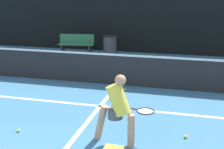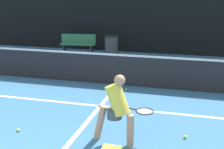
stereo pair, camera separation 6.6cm
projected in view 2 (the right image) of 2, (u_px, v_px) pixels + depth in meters
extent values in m
cube|color=white|center=(100.00, 106.00, 7.69)|extent=(8.25, 0.10, 0.01)
cube|color=white|center=(88.00, 121.00, 6.85)|extent=(0.10, 5.41, 0.01)
cube|color=#232326|center=(118.00, 70.00, 9.24)|extent=(11.00, 0.02, 0.95)
cube|color=white|center=(118.00, 55.00, 9.12)|extent=(11.00, 0.03, 0.06)
cube|color=black|center=(146.00, 11.00, 13.42)|extent=(24.00, 0.06, 3.68)
cylinder|color=tan|center=(130.00, 131.00, 5.69)|extent=(0.13, 0.13, 0.62)
cylinder|color=tan|center=(100.00, 122.00, 5.94)|extent=(0.31, 0.18, 0.72)
cylinder|color=#3F474C|center=(114.00, 113.00, 5.75)|extent=(0.28, 0.28, 0.19)
cylinder|color=yellow|center=(117.00, 100.00, 5.65)|extent=(0.49, 0.33, 0.65)
sphere|color=tan|center=(120.00, 80.00, 5.53)|extent=(0.20, 0.20, 0.20)
cylinder|color=#262628|center=(129.00, 109.00, 5.85)|extent=(0.30, 0.08, 0.03)
torus|color=#262628|center=(145.00, 111.00, 5.72)|extent=(0.40, 0.40, 0.02)
cylinder|color=beige|center=(145.00, 111.00, 5.72)|extent=(0.30, 0.30, 0.01)
sphere|color=#D1E033|center=(185.00, 137.00, 6.05)|extent=(0.07, 0.07, 0.07)
sphere|color=#D1E033|center=(126.00, 89.00, 8.84)|extent=(0.07, 0.07, 0.07)
sphere|color=#D1E033|center=(18.00, 130.00, 6.34)|extent=(0.07, 0.07, 0.07)
cube|color=#33724C|center=(78.00, 44.00, 13.44)|extent=(1.55, 0.54, 0.04)
cube|color=#33724C|center=(79.00, 39.00, 13.56)|extent=(1.51, 0.23, 0.42)
cube|color=#333338|center=(64.00, 49.00, 13.59)|extent=(0.06, 0.32, 0.44)
cube|color=#333338|center=(91.00, 50.00, 13.42)|extent=(0.06, 0.32, 0.44)
cylinder|color=#3F3F42|center=(111.00, 46.00, 13.13)|extent=(0.55, 0.55, 0.82)
cylinder|color=black|center=(111.00, 36.00, 13.02)|extent=(0.58, 0.58, 0.04)
cube|color=#B7B7BC|center=(118.00, 29.00, 18.56)|extent=(1.75, 3.94, 0.83)
cube|color=#1E2328|center=(117.00, 17.00, 18.19)|extent=(1.47, 2.36, 0.55)
cylinder|color=black|center=(135.00, 29.00, 19.56)|extent=(0.18, 0.60, 0.60)
cylinder|color=black|center=(126.00, 34.00, 17.22)|extent=(0.18, 0.60, 0.60)
cylinder|color=brown|center=(32.00, 3.00, 20.27)|extent=(0.28, 0.28, 3.64)
cylinder|color=brown|center=(138.00, 8.00, 21.55)|extent=(0.28, 0.28, 2.77)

